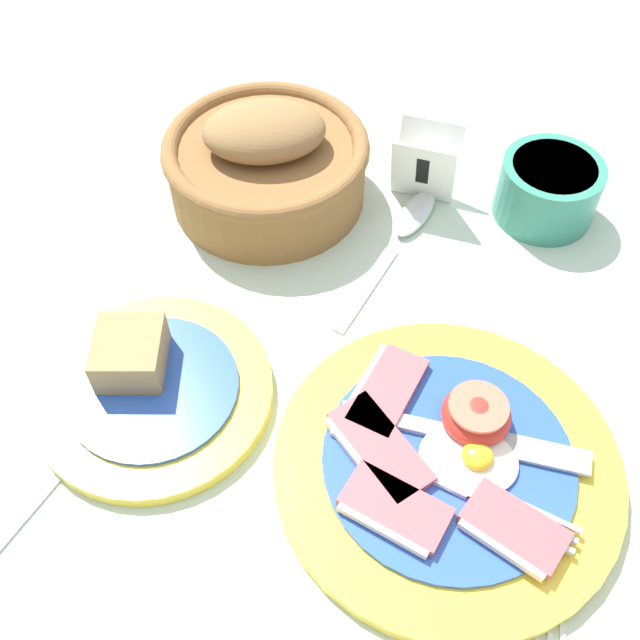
# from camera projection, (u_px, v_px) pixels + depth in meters

# --- Properties ---
(ground_plane) EXTENTS (3.00, 3.00, 0.00)m
(ground_plane) POSITION_uv_depth(u_px,v_px,m) (300.00, 433.00, 0.57)
(ground_plane) COLOR #B7CCB7
(breakfast_plate) EXTENTS (0.26, 0.26, 0.04)m
(breakfast_plate) POSITION_uv_depth(u_px,v_px,m) (447.00, 461.00, 0.55)
(breakfast_plate) COLOR yellow
(breakfast_plate) RESTS_ON ground_plane
(bread_plate) EXTENTS (0.19, 0.19, 0.05)m
(bread_plate) POSITION_uv_depth(u_px,v_px,m) (150.00, 385.00, 0.59)
(bread_plate) COLOR yellow
(bread_plate) RESTS_ON ground_plane
(sugar_cup) EXTENTS (0.09, 0.09, 0.06)m
(sugar_cup) POSITION_uv_depth(u_px,v_px,m) (548.00, 188.00, 0.70)
(sugar_cup) COLOR #337F6B
(sugar_cup) RESTS_ON ground_plane
(bread_basket) EXTENTS (0.19, 0.19, 0.10)m
(bread_basket) POSITION_uv_depth(u_px,v_px,m) (267.00, 162.00, 0.70)
(bread_basket) COLOR brown
(bread_basket) RESTS_ON ground_plane
(number_card) EXTENTS (0.06, 0.05, 0.07)m
(number_card) POSITION_uv_depth(u_px,v_px,m) (425.00, 165.00, 0.71)
(number_card) COLOR white
(number_card) RESTS_ON ground_plane
(teaspoon_near_cup) EXTENTS (0.08, 0.19, 0.01)m
(teaspoon_near_cup) POSITION_uv_depth(u_px,v_px,m) (403.00, 232.00, 0.70)
(teaspoon_near_cup) COLOR silver
(teaspoon_near_cup) RESTS_ON ground_plane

